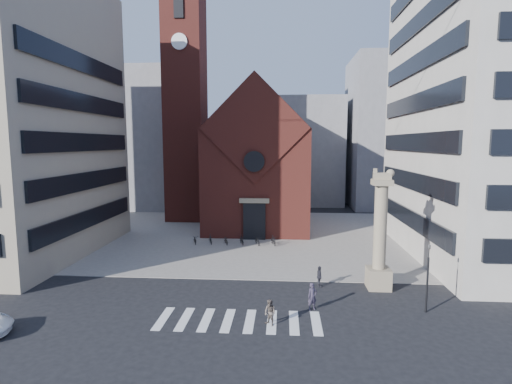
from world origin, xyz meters
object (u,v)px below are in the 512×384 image
Objects in this scene: pedestrian_0 at (312,297)px; pedestrian_1 at (270,313)px; traffic_light at (428,277)px; scooter_0 at (195,239)px; lion_column at (380,242)px; pedestrian_2 at (319,277)px.

pedestrian_0 is 1.14× the size of pedestrian_1.
pedestrian_0 is at bearing -179.08° from traffic_light.
pedestrian_1 is 0.92× the size of scooter_0.
pedestrian_1 reaches higher than scooter_0.
scooter_0 is at bearing 144.08° from lion_column.
pedestrian_1 is at bearing -165.65° from traffic_light.
pedestrian_2 is at bearing 54.34° from pedestrian_0.
scooter_0 is at bearing 100.25° from pedestrian_0.
lion_column is 19.99m from scooter_0.
pedestrian_1 is (-9.59, -2.45, -1.53)m from traffic_light.
traffic_light reaches higher than pedestrian_0.
pedestrian_2 is 0.93× the size of scooter_0.
traffic_light is 2.79× the size of pedestrian_2.
scooter_0 is (-8.41, 18.05, -0.28)m from pedestrian_1.
lion_column is at bearing 14.59° from pedestrian_0.
lion_column reaches higher than pedestrian_0.
pedestrian_2 reaches higher than scooter_0.
pedestrian_0 is at bearing -72.82° from scooter_0.
pedestrian_0 is 1.04× the size of scooter_0.
pedestrian_2 is (-6.22, 4.00, -1.52)m from traffic_light.
pedestrian_2 is at bearing -62.33° from scooter_0.
traffic_light reaches higher than pedestrian_1.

